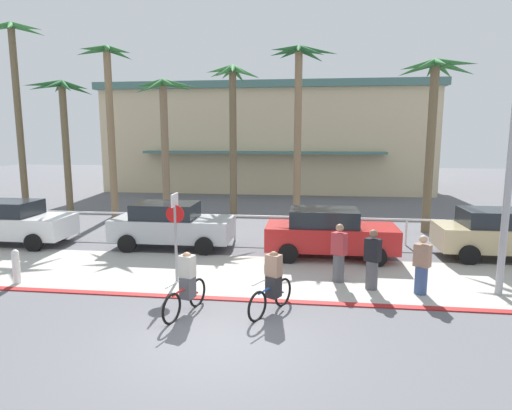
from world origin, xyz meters
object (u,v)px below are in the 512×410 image
(bollard_2, at_px, (16,266))
(palm_tree_5, at_px, (299,90))
(car_white_0, at_px, (12,222))
(stop_sign_bike_lane, at_px, (175,225))
(palm_tree_2, at_px, (109,97))
(cyclist_blue_0, at_px, (272,284))
(car_red_2, at_px, (329,233))
(cyclist_red_1, at_px, (186,285))
(palm_tree_3, at_px, (164,115))
(palm_tree_1, at_px, (63,112))
(palm_tree_4, at_px, (233,102))
(car_silver_1, at_px, (171,225))
(pedestrian_0, at_px, (339,255))
(pedestrian_2, at_px, (422,268))
(palm_tree_6, at_px, (433,102))
(palm_tree_0, at_px, (16,80))
(pedestrian_1, at_px, (372,262))
(car_tan_3, at_px, (503,234))

(bollard_2, bearing_deg, palm_tree_5, 54.69)
(car_white_0, bearing_deg, stop_sign_bike_lane, -24.46)
(palm_tree_2, bearing_deg, cyclist_blue_0, -50.73)
(car_red_2, distance_m, cyclist_red_1, 6.28)
(palm_tree_3, xyz_separation_m, car_white_0, (-4.45, -5.11, -4.23))
(palm_tree_1, xyz_separation_m, cyclist_red_1, (10.00, -12.13, -4.68))
(palm_tree_3, xyz_separation_m, palm_tree_5, (6.29, 1.43, 1.22))
(palm_tree_4, xyz_separation_m, car_silver_1, (-1.22, -6.61, -4.92))
(bollard_2, height_order, pedestrian_0, pedestrian_0)
(palm_tree_5, distance_m, pedestrian_2, 12.13)
(palm_tree_6, bearing_deg, cyclist_red_1, -129.11)
(bollard_2, relative_size, palm_tree_0, 0.10)
(palm_tree_0, bearing_deg, stop_sign_bike_lane, -41.52)
(car_silver_1, xyz_separation_m, cyclist_blue_0, (4.26, -5.50, -0.18))
(car_silver_1, distance_m, pedestrian_1, 7.75)
(pedestrian_2, bearing_deg, bollard_2, -177.18)
(cyclist_red_1, bearing_deg, pedestrian_0, 35.47)
(pedestrian_0, bearing_deg, car_white_0, 166.57)
(palm_tree_1, height_order, palm_tree_4, palm_tree_4)
(pedestrian_0, xyz_separation_m, pedestrian_1, (0.86, -0.50, -0.02))
(palm_tree_5, height_order, car_red_2, palm_tree_5)
(palm_tree_2, distance_m, car_red_2, 13.44)
(palm_tree_4, xyz_separation_m, palm_tree_6, (8.91, -2.76, -0.27))
(bollard_2, xyz_separation_m, palm_tree_1, (-4.66, 10.75, 4.86))
(car_white_0, height_order, cyclist_blue_0, car_white_0)
(cyclist_blue_0, bearing_deg, car_white_0, 153.52)
(palm_tree_2, relative_size, pedestrian_1, 5.09)
(palm_tree_0, bearing_deg, palm_tree_4, -1.22)
(palm_tree_4, relative_size, pedestrian_1, 4.55)
(palm_tree_2, distance_m, palm_tree_6, 15.13)
(stop_sign_bike_lane, xyz_separation_m, palm_tree_5, (3.15, 10.00, 4.64))
(palm_tree_5, distance_m, car_white_0, 13.71)
(palm_tree_0, distance_m, palm_tree_6, 21.01)
(car_white_0, xyz_separation_m, car_silver_1, (6.24, 0.27, 0.00))
(car_red_2, bearing_deg, palm_tree_6, 45.96)
(car_tan_3, bearing_deg, car_silver_1, 179.76)
(pedestrian_2, bearing_deg, palm_tree_3, 138.38)
(car_white_0, xyz_separation_m, cyclist_blue_0, (10.50, -5.23, -0.18))
(bollard_2, relative_size, palm_tree_2, 0.12)
(bollard_2, bearing_deg, pedestrian_0, 7.96)
(palm_tree_0, xyz_separation_m, cyclist_red_1, (12.86, -12.68, -6.41))
(palm_tree_2, relative_size, cyclist_red_1, 4.84)
(palm_tree_2, xyz_separation_m, pedestrian_2, (12.94, -9.59, -5.33))
(palm_tree_3, xyz_separation_m, pedestrian_2, (9.84, -8.74, -4.36))
(pedestrian_0, bearing_deg, palm_tree_6, 59.38)
(cyclist_red_1, bearing_deg, car_red_2, 55.79)
(car_tan_3, bearing_deg, palm_tree_5, 138.38)
(palm_tree_6, bearing_deg, pedestrian_2, -104.93)
(palm_tree_0, distance_m, car_white_0, 10.43)
(car_silver_1, relative_size, cyclist_red_1, 2.50)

